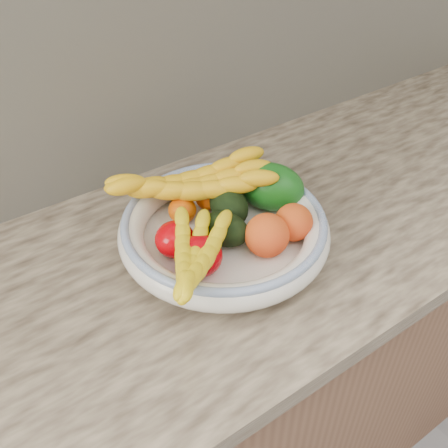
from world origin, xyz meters
The scene contains 13 objects.
kitchen_counter centered at (0.00, 1.69, 0.46)m, with size 2.44×0.66×1.40m.
fruit_bowl centered at (0.00, 1.66, 0.95)m, with size 0.39×0.39×0.08m.
clementine_back_left centered at (-0.04, 1.75, 0.95)m, with size 0.05×0.05×0.05m, color #DC5804.
clementine_back_right centered at (0.02, 1.75, 0.95)m, with size 0.05×0.05×0.05m, color #EF5805.
tomato_left centered at (-0.10, 1.67, 0.96)m, with size 0.07×0.07×0.06m, color #BA0007.
tomato_near_left centered at (-0.08, 1.61, 0.96)m, with size 0.08×0.08×0.07m, color #B50008.
avocado_center centered at (-0.01, 1.64, 0.96)m, with size 0.06×0.09×0.06m, color black.
avocado_right centered at (0.04, 1.70, 0.96)m, with size 0.07×0.10×0.07m, color black.
green_mango centered at (0.13, 1.69, 0.98)m, with size 0.09×0.13×0.10m, color #0E4C0F.
peach_front centered at (0.04, 1.59, 0.97)m, with size 0.08×0.08×0.08m, color orange.
peach_right centered at (0.10, 1.58, 0.97)m, with size 0.07×0.07×0.07m, color orange.
banana_bunch_back centered at (-0.01, 1.76, 0.99)m, with size 0.34×0.12×0.10m, color yellow, non-canonical shape.
banana_bunch_front centered at (-0.10, 1.59, 0.98)m, with size 0.25×0.10×0.07m, color yellow, non-canonical shape.
Camera 1 is at (-0.40, 1.08, 1.54)m, focal length 40.00 mm.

